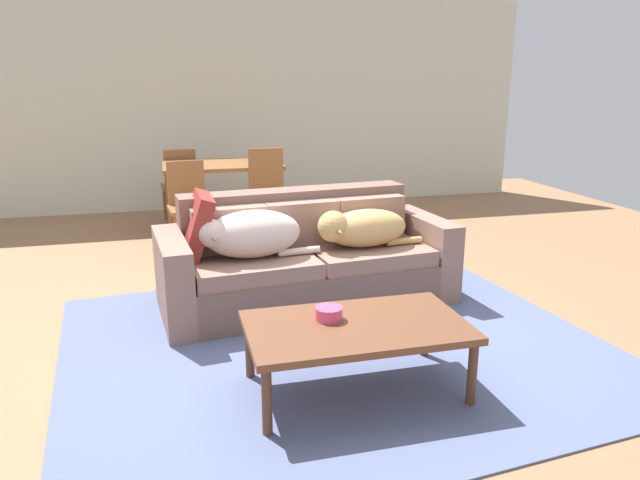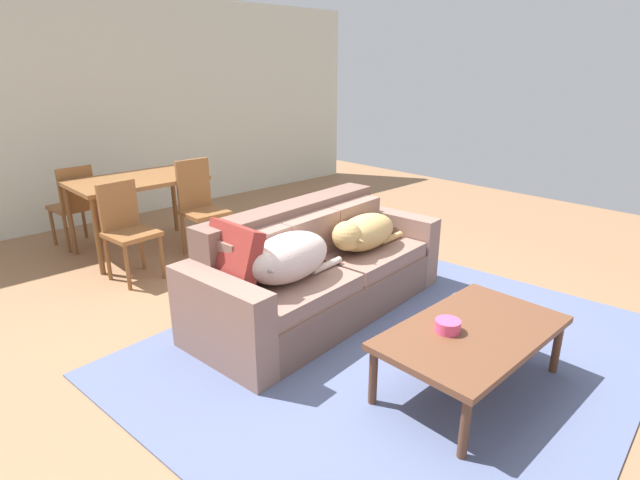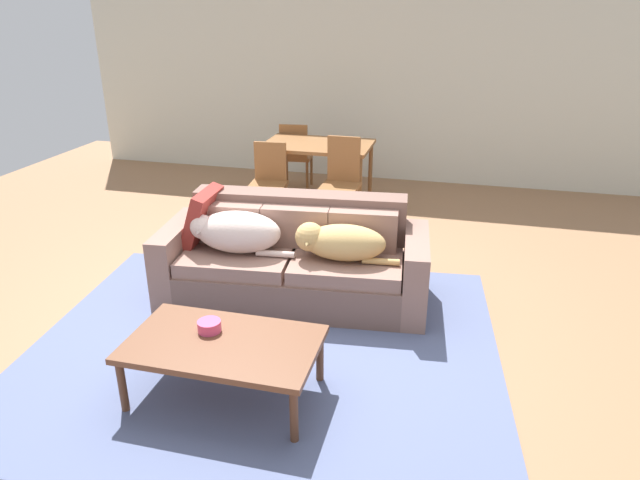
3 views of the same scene
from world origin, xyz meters
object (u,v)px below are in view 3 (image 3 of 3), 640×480
dining_table (317,150)px  dining_chair_near_left (269,179)px  throw_pillow_by_left_arm (202,217)px  dining_chair_far_left (295,153)px  dog_on_left_cushion (236,232)px  coffee_table (223,347)px  bowl_on_coffee_table (209,326)px  dog_on_right_cushion (339,242)px  dining_chair_near_right (341,178)px  couch (295,261)px

dining_table → dining_chair_near_left: 0.77m
throw_pillow_by_left_arm → dining_chair_far_left: 2.88m
dog_on_left_cushion → throw_pillow_by_left_arm: throw_pillow_by_left_arm is taller
coffee_table → throw_pillow_by_left_arm: bearing=118.9°
bowl_on_coffee_table → dog_on_right_cushion: bearing=64.2°
dog_on_left_cushion → dining_table: dog_on_left_cushion is taller
bowl_on_coffee_table → dining_table: bearing=93.5°
bowl_on_coffee_table → dining_chair_near_right: dining_chair_near_right is taller
dog_on_right_cushion → bowl_on_coffee_table: size_ratio=5.54×
bowl_on_coffee_table → dining_chair_near_right: (0.19, 3.04, 0.10)m
dining_table → dining_chair_near_left: dining_chair_near_left is taller
dog_on_right_cushion → dining_chair_near_left: dining_chair_near_left is taller
bowl_on_coffee_table → dining_chair_near_left: size_ratio=0.17×
dog_on_left_cushion → bowl_on_coffee_table: bearing=-82.3°
dog_on_left_cushion → dining_table: bearing=83.2°
dog_on_left_cushion → dining_chair_near_left: bearing=95.2°
dining_chair_far_left → dining_chair_near_right: bearing=121.9°
couch → dining_chair_near_left: (-0.79, 1.65, 0.17)m
bowl_on_coffee_table → dining_chair_far_left: size_ratio=0.17×
dining_table → dog_on_left_cushion: bearing=-91.1°
throw_pillow_by_left_arm → bowl_on_coffee_table: size_ratio=3.16×
dining_table → dining_chair_near_right: dining_chair_near_right is taller
dog_on_left_cushion → dining_chair_near_right: (0.46, 1.91, -0.08)m
dog_on_left_cushion → throw_pillow_by_left_arm: bearing=152.1°
dog_on_left_cushion → bowl_on_coffee_table: size_ratio=5.79×
couch → throw_pillow_by_left_arm: size_ratio=4.77×
coffee_table → dog_on_right_cushion: bearing=70.8°
coffee_table → dining_chair_near_right: (0.06, 3.13, 0.17)m
bowl_on_coffee_table → dining_chair_far_left: (-0.67, 4.15, 0.05)m
bowl_on_coffee_table → dining_table: size_ratio=0.12×
couch → dining_table: size_ratio=1.78×
coffee_table → dining_chair_far_left: dining_chair_far_left is taller
dog_on_left_cushion → throw_pillow_by_left_arm: (-0.36, 0.15, 0.04)m
dog_on_right_cushion → coffee_table: bearing=-114.8°
dining_chair_far_left → throw_pillow_by_left_arm: bearing=85.2°
throw_pillow_by_left_arm → bowl_on_coffee_table: throw_pillow_by_left_arm is taller
couch → coffee_table: couch is taller
dog_on_right_cushion → coffee_table: (-0.44, -1.27, -0.23)m
dining_chair_near_left → dining_chair_far_left: dining_chair_near_left is taller
dog_on_right_cushion → dining_chair_near_right: size_ratio=0.85×
couch → throw_pillow_by_left_arm: bearing=176.3°
coffee_table → dining_chair_far_left: (-0.79, 4.24, 0.13)m
couch → dog_on_left_cushion: 0.55m
bowl_on_coffee_table → dining_chair_far_left: bearing=99.1°
couch → dog_on_left_cushion: (-0.44, -0.17, 0.28)m
dining_table → dining_chair_far_left: dining_chair_far_left is taller
dog_on_right_cushion → throw_pillow_by_left_arm: 1.20m
dining_chair_near_left → dining_chair_near_right: (0.80, 0.09, 0.04)m
dog_on_right_cushion → bowl_on_coffee_table: (-0.57, -1.18, -0.15)m
dog_on_left_cushion → dog_on_right_cushion: size_ratio=1.04×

